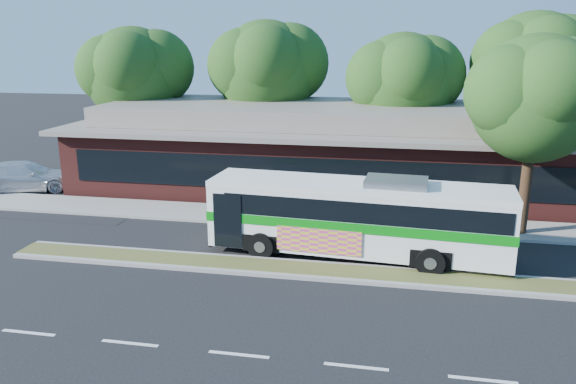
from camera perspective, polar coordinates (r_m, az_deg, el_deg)
ground at (r=19.02m, az=8.00°, el=-9.19°), size 120.00×120.00×0.00m
median_strip at (r=19.54m, az=8.10°, el=-8.27°), size 26.00×1.10×0.15m
sidewalk at (r=24.97m, az=8.76°, el=-3.06°), size 44.00×2.60×0.12m
parking_lot at (r=33.98m, az=-22.90°, el=0.70°), size 14.00×12.00×0.01m
plaza_building at (r=30.86m, az=9.39°, el=4.39°), size 33.20×11.20×4.45m
tree_bg_a at (r=35.90m, az=-14.68°, el=11.62°), size 6.47×5.80×8.63m
tree_bg_b at (r=34.28m, az=-1.45°, el=12.41°), size 6.69×6.00×9.00m
tree_bg_c at (r=32.56m, az=12.28°, el=10.96°), size 6.24×5.60×8.26m
tree_bg_d at (r=34.42m, az=24.36°, el=11.58°), size 6.91×6.20×9.37m
transit_bus at (r=20.68m, az=7.17°, el=-2.08°), size 11.06×3.18×3.07m
sedan at (r=32.98m, az=-25.11°, el=1.44°), size 5.80×3.88×1.56m
sidewalk_tree at (r=24.27m, az=24.66°, el=8.88°), size 5.57×4.99×8.09m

